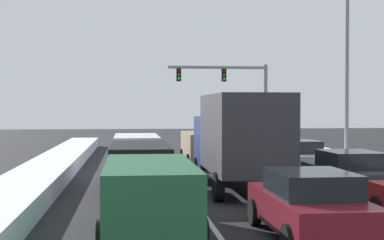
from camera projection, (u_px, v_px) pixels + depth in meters
name	position (u px, v px, depth m)	size (l,w,h in m)	color
ground_plane	(230.00, 187.00, 21.18)	(120.00, 120.00, 0.00)	black
lane_stripe_between_right_lane_and_center_lane	(254.00, 175.00, 24.97)	(0.14, 39.89, 0.01)	silver
lane_stripe_between_center_lane_and_left_lane	(176.00, 176.00, 24.60)	(0.14, 39.89, 0.01)	silver
snow_bank_right_shoulder	(371.00, 167.00, 25.55)	(1.93, 39.89, 0.56)	silver
snow_bank_left_shoulder	(50.00, 170.00, 24.01)	(1.96, 39.89, 0.65)	silver
sedan_charcoal_right_lane_second	(349.00, 174.00, 18.63)	(2.00, 4.50, 1.51)	#38383D
sedan_silver_right_lane_third	(296.00, 157.00, 24.91)	(2.00, 4.50, 1.51)	#B7BABF
sedan_maroon_center_lane_nearest	(310.00, 205.00, 12.69)	(2.00, 4.50, 1.51)	maroon
box_truck_center_lane_second	(239.00, 136.00, 20.26)	(2.53, 7.20, 3.36)	navy
suv_tan_center_lane_third	(205.00, 146.00, 28.79)	(2.16, 4.90, 1.67)	#937F60
suv_green_left_lane_nearest	(149.00, 192.00, 12.87)	(2.16, 4.90, 1.67)	#1E5633
suv_black_left_lane_second	(140.00, 164.00, 19.40)	(2.16, 4.90, 1.67)	black
suv_white_left_lane_third	(136.00, 150.00, 25.85)	(2.16, 4.90, 1.67)	silver
traffic_light_gantry	(235.00, 87.00, 43.17)	(7.54, 0.47, 6.20)	slate
street_lamp_right_mid	(341.00, 60.00, 30.93)	(2.66, 0.36, 9.37)	gray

